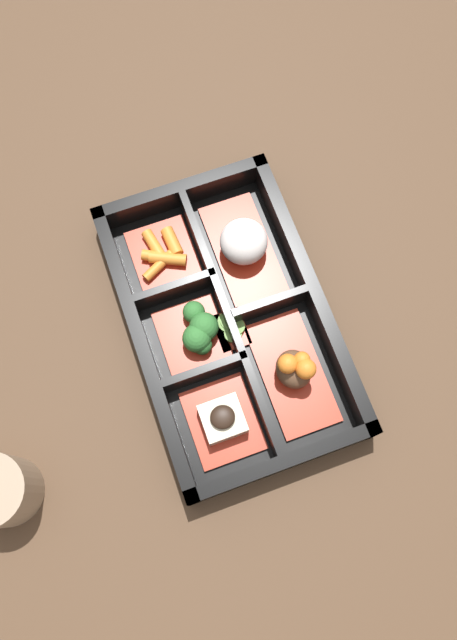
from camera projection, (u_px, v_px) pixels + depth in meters
ground_plane at (228, 326)px, 0.70m from camera, size 3.00×3.00×0.00m
bento_base at (228, 325)px, 0.69m from camera, size 0.33×0.21×0.01m
bento_rim at (227, 321)px, 0.67m from camera, size 0.33×0.21×0.05m
bowl_rice at (244, 244)px, 0.69m from camera, size 0.13×0.06×0.05m
bowl_stew at (294, 370)px, 0.65m from camera, size 0.13×0.06×0.05m
bowl_carrots at (163, 254)px, 0.70m from camera, size 0.08×0.07×0.02m
bowl_greens at (197, 330)px, 0.67m from camera, size 0.08×0.07×0.04m
bowl_tofu at (223, 420)px, 0.64m from camera, size 0.09×0.07×0.04m
bowl_pickles at (233, 328)px, 0.68m from camera, size 0.04×0.03×0.01m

